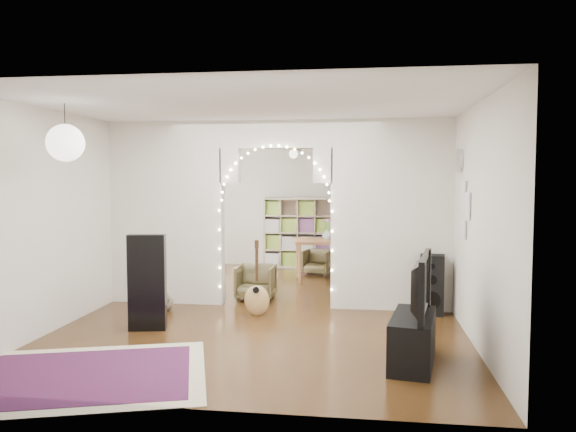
# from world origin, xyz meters

# --- Properties ---
(floor) EXTENTS (7.50, 7.50, 0.00)m
(floor) POSITION_xyz_m (0.00, 0.00, 0.00)
(floor) COLOR black
(floor) RESTS_ON ground
(ceiling) EXTENTS (5.00, 7.50, 0.02)m
(ceiling) POSITION_xyz_m (0.00, 0.00, 2.70)
(ceiling) COLOR white
(ceiling) RESTS_ON wall_back
(wall_back) EXTENTS (5.00, 0.02, 2.70)m
(wall_back) POSITION_xyz_m (0.00, 3.75, 1.35)
(wall_back) COLOR silver
(wall_back) RESTS_ON floor
(wall_front) EXTENTS (5.00, 0.02, 2.70)m
(wall_front) POSITION_xyz_m (0.00, -3.75, 1.35)
(wall_front) COLOR silver
(wall_front) RESTS_ON floor
(wall_left) EXTENTS (0.02, 7.50, 2.70)m
(wall_left) POSITION_xyz_m (-2.50, 0.00, 1.35)
(wall_left) COLOR silver
(wall_left) RESTS_ON floor
(wall_right) EXTENTS (0.02, 7.50, 2.70)m
(wall_right) POSITION_xyz_m (2.50, 0.00, 1.35)
(wall_right) COLOR silver
(wall_right) RESTS_ON floor
(divider_wall) EXTENTS (5.00, 0.20, 2.70)m
(divider_wall) POSITION_xyz_m (0.00, 0.00, 1.42)
(divider_wall) COLOR silver
(divider_wall) RESTS_ON floor
(fairy_lights) EXTENTS (1.64, 0.04, 1.60)m
(fairy_lights) POSITION_xyz_m (0.00, -0.13, 1.55)
(fairy_lights) COLOR #FFEABF
(fairy_lights) RESTS_ON divider_wall
(window) EXTENTS (0.04, 1.20, 1.40)m
(window) POSITION_xyz_m (-2.47, 1.80, 1.50)
(window) COLOR white
(window) RESTS_ON wall_left
(wall_clock) EXTENTS (0.03, 0.31, 0.31)m
(wall_clock) POSITION_xyz_m (2.48, -0.60, 2.10)
(wall_clock) COLOR white
(wall_clock) RESTS_ON wall_right
(picture_frames) EXTENTS (0.02, 0.50, 0.70)m
(picture_frames) POSITION_xyz_m (2.48, -1.00, 1.50)
(picture_frames) COLOR white
(picture_frames) RESTS_ON wall_right
(paper_lantern) EXTENTS (0.40, 0.40, 0.40)m
(paper_lantern) POSITION_xyz_m (-1.90, -2.40, 2.25)
(paper_lantern) COLOR white
(paper_lantern) RESTS_ON ceiling
(ceiling_fan) EXTENTS (1.10, 1.10, 0.30)m
(ceiling_fan) POSITION_xyz_m (0.00, 2.00, 2.40)
(ceiling_fan) COLOR #A87438
(ceiling_fan) RESTS_ON ceiling
(area_rug) EXTENTS (2.87, 2.47, 0.02)m
(area_rug) POSITION_xyz_m (-1.43, -3.19, 0.01)
(area_rug) COLOR maroon
(area_rug) RESTS_ON floor
(guitar_case) EXTENTS (0.47, 0.23, 1.19)m
(guitar_case) POSITION_xyz_m (-1.37, -1.53, 0.59)
(guitar_case) COLOR black
(guitar_case) RESTS_ON floor
(acoustic_guitar) EXTENTS (0.37, 0.22, 0.88)m
(acoustic_guitar) POSITION_xyz_m (-0.16, -0.66, 0.38)
(acoustic_guitar) COLOR #B18746
(acoustic_guitar) RESTS_ON floor
(tabby_cat) EXTENTS (0.25, 0.44, 0.29)m
(tabby_cat) POSITION_xyz_m (-1.48, -0.57, 0.12)
(tabby_cat) COLOR brown
(tabby_cat) RESTS_ON floor
(floor_speaker) EXTENTS (0.35, 0.32, 0.83)m
(floor_speaker) POSITION_xyz_m (2.20, -0.25, 0.41)
(floor_speaker) COLOR black
(floor_speaker) RESTS_ON floor
(media_console) EXTENTS (0.56, 1.05, 0.50)m
(media_console) POSITION_xyz_m (1.77, -2.38, 0.25)
(media_console) COLOR black
(media_console) RESTS_ON floor
(tv) EXTENTS (0.32, 1.08, 0.62)m
(tv) POSITION_xyz_m (1.77, -2.38, 0.81)
(tv) COLOR black
(tv) RESTS_ON media_console
(bookcase) EXTENTS (1.44, 0.43, 1.46)m
(bookcase) POSITION_xyz_m (-0.09, 3.50, 0.73)
(bookcase) COLOR tan
(bookcase) RESTS_ON floor
(dining_table) EXTENTS (1.32, 1.00, 0.76)m
(dining_table) POSITION_xyz_m (0.60, 2.08, 0.68)
(dining_table) COLOR brown
(dining_table) RESTS_ON floor
(flower_vase) EXTENTS (0.21, 0.21, 0.19)m
(flower_vase) POSITION_xyz_m (0.60, 2.08, 0.85)
(flower_vase) COLOR white
(flower_vase) RESTS_ON dining_table
(dining_chair_left) EXTENTS (0.57, 0.59, 0.54)m
(dining_chair_left) POSITION_xyz_m (-0.38, 0.35, 0.27)
(dining_chair_left) COLOR #4C4326
(dining_chair_left) RESTS_ON floor
(dining_chair_right) EXTENTS (0.61, 0.62, 0.48)m
(dining_chair_right) POSITION_xyz_m (0.38, 2.74, 0.24)
(dining_chair_right) COLOR #4C4326
(dining_chair_right) RESTS_ON floor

